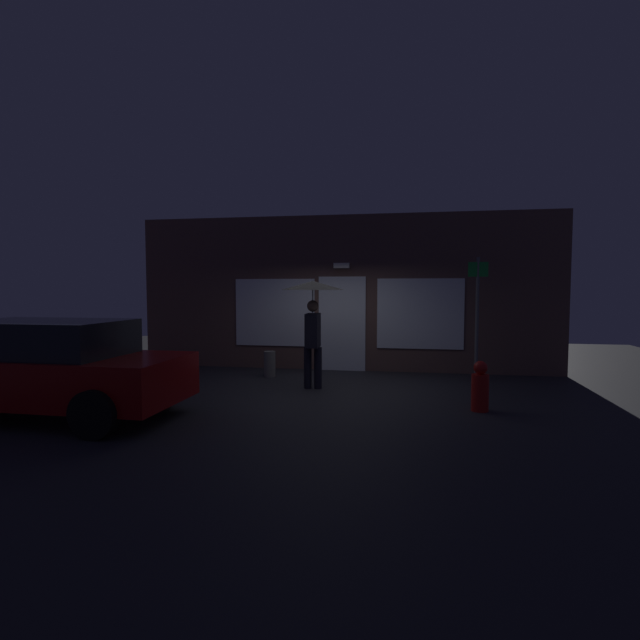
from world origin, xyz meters
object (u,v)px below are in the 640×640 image
Objects in this scene: street_sign_post at (477,311)px; fire_hydrant at (480,388)px; person_with_umbrella at (313,303)px; parked_car at (45,368)px; sidewalk_bollard at (270,364)px.

fire_hydrant is at bearing -96.44° from street_sign_post.
person_with_umbrella reaches higher than parked_car.
person_with_umbrella is at bearing 157.12° from fire_hydrant.
person_with_umbrella is 3.50m from street_sign_post.
street_sign_post reaches higher than fire_hydrant.
fire_hydrant is at bearing -29.36° from sidewalk_bollard.
sidewalk_bollard is (-4.37, -0.31, -1.17)m from street_sign_post.
fire_hydrant is (6.47, 1.49, -0.37)m from parked_car.
fire_hydrant is (2.91, -1.23, -1.28)m from person_with_umbrella.
sidewalk_bollard is at bearing 150.64° from fire_hydrant.
street_sign_post is 4.61× the size of sidewalk_bollard.
parked_car is at bearing 126.40° from person_with_umbrella.
street_sign_post is (3.21, 1.38, -0.19)m from person_with_umbrella.
sidewalk_bollard is at bearing -175.91° from street_sign_post.
parked_car is 7.94m from street_sign_post.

